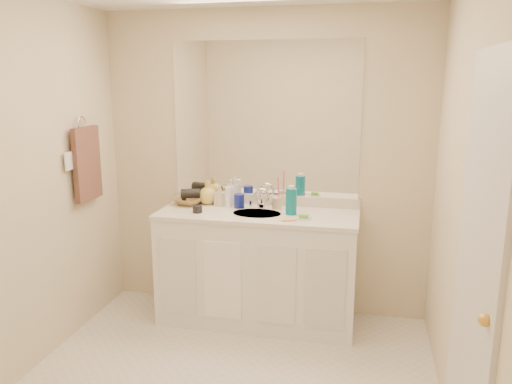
{
  "coord_description": "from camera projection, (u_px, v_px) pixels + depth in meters",
  "views": [
    {
      "loc": [
        0.78,
        -2.55,
        1.86
      ],
      "look_at": [
        0.0,
        0.97,
        1.05
      ],
      "focal_mm": 35.0,
      "sensor_mm": 36.0,
      "label": 1
    }
  ],
  "objects": [
    {
      "name": "wall_back",
      "position": [
        265.0,
        165.0,
        3.97
      ],
      "size": [
        2.6,
        0.02,
        2.4
      ],
      "primitive_type": "cube",
      "color": "beige",
      "rests_on": "floor"
    },
    {
      "name": "wall_front",
      "position": [
        93.0,
        305.0,
        1.5
      ],
      "size": [
        2.6,
        0.02,
        2.4
      ],
      "primitive_type": "cube",
      "color": "beige",
      "rests_on": "floor"
    },
    {
      "name": "wall_left",
      "position": [
        11.0,
        192.0,
        3.01
      ],
      "size": [
        0.02,
        2.6,
        2.4
      ],
      "primitive_type": "cube",
      "color": "beige",
      "rests_on": "floor"
    },
    {
      "name": "wall_right",
      "position": [
        470.0,
        217.0,
        2.46
      ],
      "size": [
        0.02,
        2.6,
        2.4
      ],
      "primitive_type": "cube",
      "color": "beige",
      "rests_on": "floor"
    },
    {
      "name": "vanity_cabinet",
      "position": [
        257.0,
        269.0,
        3.88
      ],
      "size": [
        1.5,
        0.55,
        0.85
      ],
      "primitive_type": "cube",
      "color": "white",
      "rests_on": "floor"
    },
    {
      "name": "countertop",
      "position": [
        257.0,
        214.0,
        3.78
      ],
      "size": [
        1.52,
        0.57,
        0.03
      ],
      "primitive_type": "cube",
      "color": "white",
      "rests_on": "vanity_cabinet"
    },
    {
      "name": "backsplash",
      "position": [
        264.0,
        200.0,
        4.02
      ],
      "size": [
        1.52,
        0.03,
        0.08
      ],
      "primitive_type": "cube",
      "color": "beige",
      "rests_on": "countertop"
    },
    {
      "name": "sink_basin",
      "position": [
        257.0,
        215.0,
        3.76
      ],
      "size": [
        0.37,
        0.37,
        0.02
      ],
      "primitive_type": "cylinder",
      "color": "#B3AD9D",
      "rests_on": "countertop"
    },
    {
      "name": "faucet",
      "position": [
        262.0,
        201.0,
        3.92
      ],
      "size": [
        0.02,
        0.02,
        0.11
      ],
      "primitive_type": "cylinder",
      "color": "silver",
      "rests_on": "countertop"
    },
    {
      "name": "mirror",
      "position": [
        265.0,
        120.0,
        3.89
      ],
      "size": [
        1.48,
        0.01,
        1.2
      ],
      "primitive_type": "cube",
      "color": "white",
      "rests_on": "wall_back"
    },
    {
      "name": "blue_mug",
      "position": [
        239.0,
        201.0,
        3.91
      ],
      "size": [
        0.09,
        0.09,
        0.11
      ],
      "primitive_type": "cylinder",
      "rotation": [
        0.0,
        0.0,
        -0.14
      ],
      "color": "navy",
      "rests_on": "countertop"
    },
    {
      "name": "tan_cup",
      "position": [
        277.0,
        203.0,
        3.87
      ],
      "size": [
        0.09,
        0.09,
        0.09
      ],
      "primitive_type": "cylinder",
      "rotation": [
        0.0,
        0.0,
        0.41
      ],
      "color": "beige",
      "rests_on": "countertop"
    },
    {
      "name": "toothbrush",
      "position": [
        278.0,
        190.0,
        3.85
      ],
      "size": [
        0.01,
        0.04,
        0.21
      ],
      "primitive_type": "cylinder",
      "rotation": [
        0.14,
        0.0,
        -0.02
      ],
      "color": "#F9418D",
      "rests_on": "tan_cup"
    },
    {
      "name": "mouthwash_bottle",
      "position": [
        291.0,
        202.0,
        3.71
      ],
      "size": [
        0.09,
        0.09,
        0.19
      ],
      "primitive_type": "cylinder",
      "rotation": [
        0.0,
        0.0,
        0.09
      ],
      "color": "#0B7285",
      "rests_on": "countertop"
    },
    {
      "name": "soap_dish",
      "position": [
        304.0,
        219.0,
        3.59
      ],
      "size": [
        0.11,
        0.09,
        0.01
      ],
      "primitive_type": "cube",
      "rotation": [
        0.0,
        0.0,
        -0.18
      ],
      "color": "silver",
      "rests_on": "countertop"
    },
    {
      "name": "green_soap",
      "position": [
        304.0,
        216.0,
        3.59
      ],
      "size": [
        0.07,
        0.05,
        0.02
      ],
      "primitive_type": "cube",
      "rotation": [
        0.0,
        0.0,
        -0.06
      ],
      "color": "#64C12F",
      "rests_on": "soap_dish"
    },
    {
      "name": "orange_comb",
      "position": [
        289.0,
        221.0,
        3.55
      ],
      "size": [
        0.11,
        0.06,
        0.0
      ],
      "primitive_type": "cube",
      "rotation": [
        0.0,
        0.0,
        0.36
      ],
      "color": "#E55918",
      "rests_on": "countertop"
    },
    {
      "name": "dark_jar",
      "position": [
        197.0,
        209.0,
        3.77
      ],
      "size": [
        0.07,
        0.07,
        0.05
      ],
      "primitive_type": "cylinder",
      "rotation": [
        0.0,
        0.0,
        0.01
      ],
      "color": "black",
      "rests_on": "countertop"
    },
    {
      "name": "extra_white_bottle",
      "position": [
        228.0,
        197.0,
        3.92
      ],
      "size": [
        0.06,
        0.06,
        0.16
      ],
      "primitive_type": "cylinder",
      "rotation": [
        0.0,
        0.0,
        0.11
      ],
      "color": "white",
      "rests_on": "countertop"
    },
    {
      "name": "soap_bottle_white",
      "position": [
        231.0,
        192.0,
        4.02
      ],
      "size": [
        0.09,
        0.09,
        0.2
      ],
      "primitive_type": "imported",
      "rotation": [
        0.0,
        0.0,
        0.24
      ],
      "color": "white",
      "rests_on": "countertop"
    },
    {
      "name": "soap_bottle_cream",
      "position": [
        220.0,
        195.0,
        3.98
      ],
      "size": [
        0.09,
        0.1,
        0.16
      ],
      "primitive_type": "imported",
      "rotation": [
        0.0,
        0.0,
        -0.37
      ],
      "color": "beige",
      "rests_on": "countertop"
    },
    {
      "name": "soap_bottle_yellow",
      "position": [
        208.0,
        192.0,
        4.03
      ],
      "size": [
        0.17,
        0.17,
        0.19
      ],
      "primitive_type": "imported",
      "rotation": [
        0.0,
        0.0,
        0.18
      ],
      "color": "#DBBB55",
      "rests_on": "countertop"
    },
    {
      "name": "wicker_basket",
      "position": [
        188.0,
        201.0,
        4.02
      ],
      "size": [
        0.29,
        0.29,
        0.06
      ],
      "primitive_type": "imported",
      "rotation": [
        0.0,
        0.0,
        -0.27
      ],
      "color": "olive",
      "rests_on": "countertop"
    },
    {
      "name": "hair_dryer",
      "position": [
        191.0,
        194.0,
        4.01
      ],
      "size": [
        0.17,
        0.12,
        0.08
      ],
      "primitive_type": "cylinder",
      "rotation": [
        0.0,
        1.57,
        0.28
      ],
      "color": "black",
      "rests_on": "wicker_basket"
    },
    {
      "name": "towel_ring",
      "position": [
        82.0,
        123.0,
        3.66
      ],
      "size": [
        0.01,
        0.11,
        0.11
      ],
      "primitive_type": "torus",
      "rotation": [
        0.0,
        1.57,
        0.0
      ],
      "color": "silver",
      "rests_on": "wall_left"
    },
    {
      "name": "hand_towel",
      "position": [
        87.0,
        164.0,
        3.73
      ],
      "size": [
        0.04,
        0.32,
        0.55
      ],
      "primitive_type": "cube",
      "color": "#412922",
      "rests_on": "towel_ring"
    },
    {
      "name": "switch_plate",
      "position": [
        69.0,
        161.0,
        3.53
      ],
      "size": [
        0.01,
        0.08,
        0.13
      ],
      "primitive_type": "cube",
      "color": "white",
      "rests_on": "wall_left"
    },
    {
      "name": "door",
      "position": [
        476.0,
        278.0,
        2.22
      ],
      "size": [
        0.02,
        0.82,
        2.0
      ],
      "primitive_type": "cube",
      "color": "silver",
      "rests_on": "floor"
    }
  ]
}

